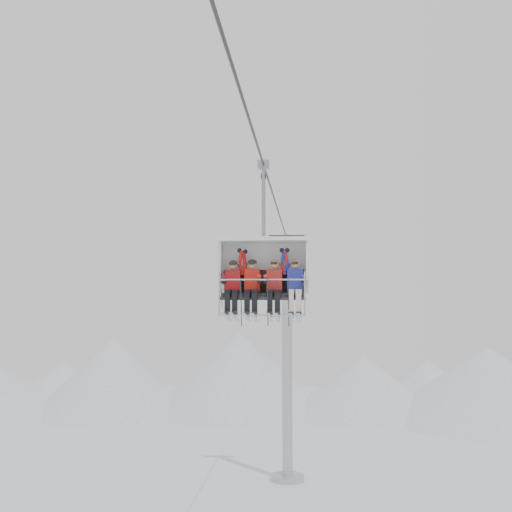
# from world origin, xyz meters

# --- Properties ---
(ridgeline) EXTENTS (72.00, 21.00, 7.00)m
(ridgeline) POSITION_xyz_m (-1.58, 42.05, 2.84)
(ridgeline) COLOR silver
(ridgeline) RESTS_ON ground
(lift_tower_right) EXTENTS (2.00, 1.80, 13.48)m
(lift_tower_right) POSITION_xyz_m (0.00, 22.00, 5.78)
(lift_tower_right) COLOR #A9ABB0
(lift_tower_right) RESTS_ON ground
(haul_cable) EXTENTS (0.06, 50.00, 0.06)m
(haul_cable) POSITION_xyz_m (0.00, 0.00, 13.30)
(haul_cable) COLOR #303035
(haul_cable) RESTS_ON lift_tower_left
(chairlift_carrier) EXTENTS (2.28, 1.17, 3.98)m
(chairlift_carrier) POSITION_xyz_m (0.00, 2.58, 10.66)
(chairlift_carrier) COLOR black
(chairlift_carrier) RESTS_ON haul_cable
(skier_far_left) EXTENTS (0.38, 1.69, 1.53)m
(skier_far_left) POSITION_xyz_m (-0.77, 2.27, 10.18)
(skier_far_left) COLOR #A91417
(skier_far_left) RESTS_ON chairlift_carrier
(skier_center_left) EXTENTS (0.39, 1.69, 1.57)m
(skier_center_left) POSITION_xyz_m (-0.28, 2.27, 10.19)
(skier_center_left) COLOR red
(skier_center_left) RESTS_ON chairlift_carrier
(skier_center_right) EXTENTS (0.39, 1.69, 1.57)m
(skier_center_right) POSITION_xyz_m (0.28, 2.27, 10.19)
(skier_center_right) COLOR #B2241F
(skier_center_right) RESTS_ON chairlift_carrier
(skier_far_right) EXTENTS (0.39, 1.69, 1.57)m
(skier_far_right) POSITION_xyz_m (0.80, 2.27, 10.19)
(skier_far_right) COLOR #242B9A
(skier_far_right) RESTS_ON chairlift_carrier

